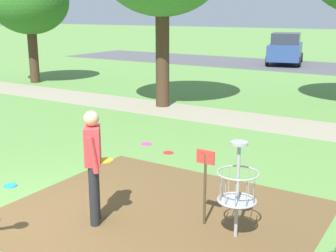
{
  "coord_description": "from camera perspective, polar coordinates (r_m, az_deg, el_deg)",
  "views": [
    {
      "loc": [
        5.06,
        -3.9,
        3.07
      ],
      "look_at": [
        0.78,
        2.9,
        1.0
      ],
      "focal_mm": 47.62,
      "sensor_mm": 36.0,
      "label": 1
    }
  ],
  "objects": [
    {
      "name": "ground_plane",
      "position": [
        7.09,
        -18.52,
        -12.03
      ],
      "size": [
        160.0,
        160.0,
        0.0
      ],
      "primitive_type": "plane",
      "color": "#5B8942"
    },
    {
      "name": "dirt_tee_pad",
      "position": [
        7.05,
        -1.16,
        -11.33
      ],
      "size": [
        4.65,
        4.02,
        0.01
      ],
      "primitive_type": "cube",
      "color": "brown",
      "rests_on": "ground"
    },
    {
      "name": "disc_golf_basket",
      "position": [
        6.24,
        8.42,
        -7.5
      ],
      "size": [
        0.98,
        0.58,
        1.39
      ],
      "color": "#9E9EA3",
      "rests_on": "ground"
    },
    {
      "name": "player_waiting_left",
      "position": [
        6.57,
        -9.54,
        -4.41
      ],
      "size": [
        0.45,
        0.47,
        1.71
      ],
      "color": "#232328",
      "rests_on": "ground"
    },
    {
      "name": "frisbee_by_tee",
      "position": [
        10.63,
        -2.82,
        -2.29
      ],
      "size": [
        0.26,
        0.26,
        0.02
      ],
      "primitive_type": "cylinder",
      "color": "#E53D99",
      "rests_on": "ground"
    },
    {
      "name": "frisbee_mid_grass",
      "position": [
        8.63,
        -19.52,
        -7.2
      ],
      "size": [
        0.23,
        0.23,
        0.02
      ],
      "primitive_type": "cylinder",
      "color": "#1E93DB",
      "rests_on": "ground"
    },
    {
      "name": "frisbee_far_left",
      "position": [
        9.96,
        0.03,
        -3.43
      ],
      "size": [
        0.23,
        0.23,
        0.02
      ],
      "primitive_type": "cylinder",
      "color": "red",
      "rests_on": "ground"
    },
    {
      "name": "tree_mid_left",
      "position": [
        20.62,
        -17.32,
        15.01
      ],
      "size": [
        3.35,
        3.35,
        4.95
      ],
      "color": "#422D1E",
      "rests_on": "ground"
    },
    {
      "name": "parked_car_leftmost",
      "position": [
        27.87,
        14.81,
        9.56
      ],
      "size": [
        2.75,
        4.51,
        1.84
      ],
      "color": "#2D4784",
      "rests_on": "ground"
    },
    {
      "name": "gravel_path",
      "position": [
        13.28,
        8.89,
        0.92
      ],
      "size": [
        40.0,
        1.97,
        0.0
      ],
      "primitive_type": "cube",
      "color": "gray",
      "rests_on": "ground"
    }
  ]
}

